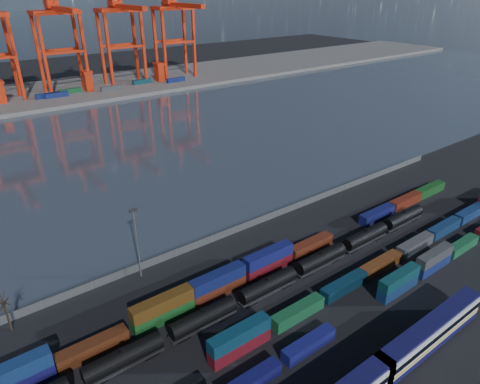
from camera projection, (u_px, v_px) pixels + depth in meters
ground at (325, 284)px, 90.63m from camera, size 700.00×700.00×0.00m
harbor_water at (124, 147)px, 165.92m from camera, size 700.00×700.00×0.00m
far_quay at (48, 94)px, 240.78m from camera, size 700.00×70.00×2.00m
container_row_south at (303, 345)px, 72.84m from camera, size 138.74×2.25×4.80m
container_row_mid at (362, 274)px, 90.96m from camera, size 140.83×2.43×5.18m
container_row_north at (253, 269)px, 91.66m from camera, size 128.13×2.51×5.36m
tanker_string at (237, 301)px, 82.55m from camera, size 122.38×2.98×4.27m
waterfront_fence at (245, 226)px, 110.27m from camera, size 160.12×0.12×2.20m
bare_tree at (6, 312)px, 76.91m from camera, size 2.13×2.22×8.24m
yard_light_mast at (137, 240)px, 88.98m from camera, size 1.60×0.40×16.60m
gantry_cranes at (22, 24)px, 215.38m from camera, size 199.21×46.48×62.94m
quay_containers at (33, 98)px, 223.41m from camera, size 172.58×10.99×2.60m
straddle_carriers at (46, 85)px, 229.25m from camera, size 140.00×7.00×11.10m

